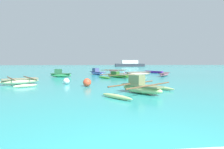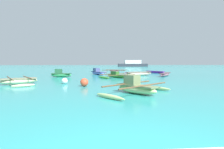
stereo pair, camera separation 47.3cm
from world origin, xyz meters
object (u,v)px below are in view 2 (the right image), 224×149
at_px(moored_boat_1, 165,74).
at_px(distant_ferry, 133,64).
at_px(moored_boat_3, 117,76).
at_px(moored_boat_7, 138,74).
at_px(moored_boat_2, 155,72).
at_px(moored_boat_4, 19,81).
at_px(mooring_buoy_1, 65,81).
at_px(moored_boat_0, 97,72).
at_px(moored_boat_5, 115,72).
at_px(moored_boat_6, 136,88).
at_px(moored_boat_8, 61,74).
at_px(mooring_buoy_0, 84,82).

relative_size(moored_boat_1, distant_ferry, 0.27).
distance_m(moored_boat_3, distant_ferry, 54.37).
bearing_deg(distant_ferry, moored_boat_7, -100.34).
height_order(moored_boat_2, moored_boat_7, moored_boat_7).
bearing_deg(moored_boat_4, mooring_buoy_1, -32.82).
xyz_separation_m(moored_boat_2, distant_ferry, (5.35, 45.19, 0.91)).
bearing_deg(distant_ferry, moored_boat_0, -106.47).
relative_size(moored_boat_5, mooring_buoy_1, 9.97).
distance_m(moored_boat_1, moored_boat_5, 8.20).
distance_m(moored_boat_3, mooring_buoy_1, 6.96).
relative_size(moored_boat_4, mooring_buoy_1, 8.94).
distance_m(moored_boat_3, moored_boat_4, 9.43).
height_order(moored_boat_3, mooring_buoy_1, moored_boat_3).
relative_size(moored_boat_6, moored_boat_8, 1.73).
xyz_separation_m(moored_boat_1, moored_boat_7, (-2.98, 0.90, 0.04)).
relative_size(moored_boat_3, moored_boat_6, 1.01).
distance_m(moored_boat_4, moored_boat_5, 15.37).
xyz_separation_m(moored_boat_7, mooring_buoy_1, (-7.38, -7.69, -0.04)).
height_order(moored_boat_2, moored_boat_5, moored_boat_5).
bearing_deg(distant_ferry, moored_boat_2, -96.75).
bearing_deg(mooring_buoy_1, moored_boat_4, 178.87).
relative_size(moored_boat_8, mooring_buoy_0, 4.45).
distance_m(moored_boat_6, moored_boat_7, 12.48).
xyz_separation_m(moored_boat_2, moored_boat_6, (-6.82, -17.57, 0.13)).
height_order(moored_boat_1, moored_boat_6, moored_boat_6).
xyz_separation_m(moored_boat_6, mooring_buoy_1, (-4.45, 4.45, -0.08)).
distance_m(moored_boat_0, moored_boat_8, 5.38).
bearing_deg(mooring_buoy_0, distant_ferry, 75.89).
bearing_deg(moored_boat_6, distant_ferry, 129.59).
bearing_deg(moored_boat_5, moored_boat_3, -163.15).
bearing_deg(mooring_buoy_1, moored_boat_0, 76.82).
bearing_deg(moored_boat_3, moored_boat_4, -86.29).
bearing_deg(moored_boat_7, moored_boat_5, 94.96).
distance_m(moored_boat_0, moored_boat_2, 9.39).
xyz_separation_m(moored_boat_1, mooring_buoy_0, (-8.78, -8.27, 0.05)).
xyz_separation_m(moored_boat_0, moored_boat_2, (8.89, 3.00, -0.13)).
bearing_deg(moored_boat_7, moored_boat_6, -122.79).
relative_size(moored_boat_0, moored_boat_5, 0.66).
relative_size(moored_boat_5, moored_boat_7, 1.25).
height_order(moored_boat_2, distant_ferry, distant_ferry).
distance_m(moored_boat_1, moored_boat_7, 3.12).
xyz_separation_m(mooring_buoy_1, distant_ferry, (16.62, 58.32, 0.86)).
relative_size(moored_boat_1, moored_boat_7, 0.91).
distance_m(moored_boat_2, mooring_buoy_0, 17.53).
relative_size(moored_boat_2, moored_boat_4, 0.83).
height_order(moored_boat_5, mooring_buoy_0, mooring_buoy_0).
relative_size(moored_boat_6, mooring_buoy_0, 7.69).
xyz_separation_m(moored_boat_1, moored_boat_4, (-13.69, -6.72, 0.02)).
distance_m(moored_boat_2, moored_boat_8, 14.51).
distance_m(moored_boat_7, moored_boat_8, 9.14).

